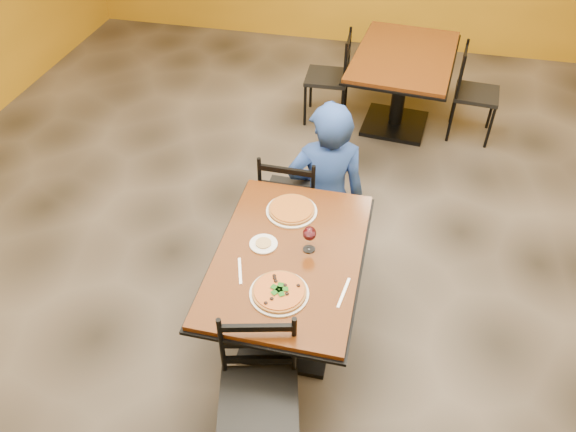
% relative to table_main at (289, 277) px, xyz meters
% --- Properties ---
extents(floor, '(7.00, 8.00, 0.01)m').
position_rel_table_main_xyz_m(floor, '(0.00, 0.50, -0.56)').
color(floor, black).
rests_on(floor, ground).
extents(table_main, '(0.83, 1.23, 0.75)m').
position_rel_table_main_xyz_m(table_main, '(0.00, 0.00, 0.00)').
color(table_main, '#653310').
rests_on(table_main, floor).
extents(table_second, '(1.01, 1.39, 0.75)m').
position_rel_table_main_xyz_m(table_second, '(0.47, 2.67, 0.00)').
color(table_second, '#653310').
rests_on(table_second, floor).
extents(chair_main_near, '(0.48, 0.48, 0.87)m').
position_rel_table_main_xyz_m(chair_main_near, '(0.01, -0.74, -0.12)').
color(chair_main_near, black).
rests_on(chair_main_near, floor).
extents(chair_main_far, '(0.40, 0.40, 0.88)m').
position_rel_table_main_xyz_m(chair_main_far, '(-0.17, 0.84, -0.12)').
color(chair_main_far, black).
rests_on(chair_main_far, floor).
extents(chair_second_left, '(0.41, 0.41, 0.87)m').
position_rel_table_main_xyz_m(chair_second_left, '(-0.23, 2.67, -0.12)').
color(chair_second_left, black).
rests_on(chair_second_left, floor).
extents(chair_second_right, '(0.42, 0.42, 0.86)m').
position_rel_table_main_xyz_m(chair_second_right, '(1.16, 2.67, -0.13)').
color(chair_second_right, black).
rests_on(chair_second_right, floor).
extents(diner, '(0.66, 0.52, 1.15)m').
position_rel_table_main_xyz_m(diner, '(0.05, 1.00, 0.02)').
color(diner, navy).
rests_on(diner, floor).
extents(plate_main, '(0.31, 0.31, 0.01)m').
position_rel_table_main_xyz_m(plate_main, '(0.02, -0.29, 0.20)').
color(plate_main, white).
rests_on(plate_main, table_main).
extents(pizza_main, '(0.28, 0.28, 0.02)m').
position_rel_table_main_xyz_m(pizza_main, '(0.02, -0.29, 0.21)').
color(pizza_main, '#9C0E0B').
rests_on(pizza_main, plate_main).
extents(plate_far, '(0.31, 0.31, 0.01)m').
position_rel_table_main_xyz_m(plate_far, '(-0.06, 0.35, 0.20)').
color(plate_far, white).
rests_on(plate_far, table_main).
extents(pizza_far, '(0.28, 0.28, 0.02)m').
position_rel_table_main_xyz_m(pizza_far, '(-0.06, 0.35, 0.21)').
color(pizza_far, '#C37825').
rests_on(pizza_far, plate_far).
extents(side_plate, '(0.16, 0.16, 0.01)m').
position_rel_table_main_xyz_m(side_plate, '(-0.16, 0.04, 0.20)').
color(side_plate, white).
rests_on(side_plate, table_main).
extents(dip, '(0.09, 0.09, 0.01)m').
position_rel_table_main_xyz_m(dip, '(-0.16, 0.04, 0.21)').
color(dip, tan).
rests_on(dip, side_plate).
extents(wine_glass, '(0.08, 0.08, 0.18)m').
position_rel_table_main_xyz_m(wine_glass, '(0.10, 0.06, 0.28)').
color(wine_glass, white).
rests_on(wine_glass, table_main).
extents(fork, '(0.08, 0.18, 0.00)m').
position_rel_table_main_xyz_m(fork, '(-0.23, -0.18, 0.20)').
color(fork, silver).
rests_on(fork, table_main).
extents(knife, '(0.04, 0.21, 0.00)m').
position_rel_table_main_xyz_m(knife, '(0.34, -0.21, 0.20)').
color(knife, silver).
rests_on(knife, table_main).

